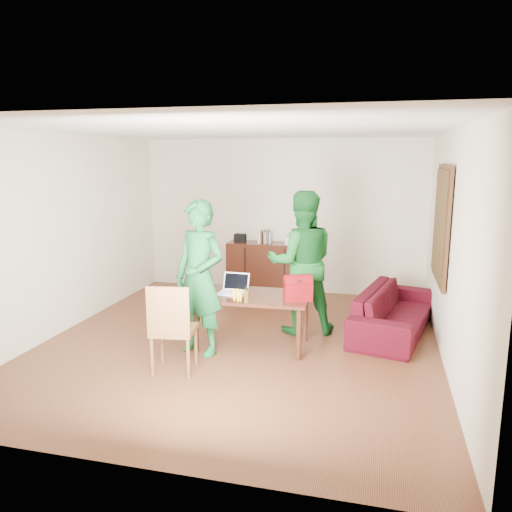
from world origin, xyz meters
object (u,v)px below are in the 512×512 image
(person_near, at_px, (200,278))
(bottle, at_px, (246,295))
(sofa, at_px, (394,311))
(laptop, at_px, (232,290))
(table, at_px, (252,301))
(red_bag, at_px, (298,290))
(chair, at_px, (174,346))
(person_far, at_px, (301,263))

(person_near, distance_m, bottle, 0.61)
(sofa, bearing_deg, laptop, 129.02)
(bottle, distance_m, sofa, 2.25)
(table, distance_m, red_bag, 0.64)
(table, height_order, person_near, person_near)
(chair, relative_size, person_near, 0.55)
(red_bag, relative_size, sofa, 0.16)
(sofa, bearing_deg, chair, 141.42)
(bottle, distance_m, red_bag, 0.63)
(person_near, xyz_separation_m, person_far, (1.08, 1.06, 0.03))
(laptop, bearing_deg, chair, -110.13)
(red_bag, bearing_deg, bottle, -174.79)
(laptop, relative_size, bottle, 1.94)
(table, height_order, person_far, person_far)
(table, bearing_deg, red_bag, -10.38)
(table, bearing_deg, person_near, -149.02)
(laptop, height_order, sofa, laptop)
(chair, bearing_deg, red_bag, 26.44)
(person_far, height_order, bottle, person_far)
(table, relative_size, person_far, 0.75)
(table, xyz_separation_m, chair, (-0.66, -0.96, -0.30))
(person_near, height_order, sofa, person_near)
(chair, xyz_separation_m, person_far, (1.17, 1.66, 0.67))
(person_near, relative_size, bottle, 10.27)
(table, relative_size, red_bag, 4.38)
(person_far, bearing_deg, chair, 38.49)
(chair, distance_m, red_bag, 1.61)
(bottle, height_order, red_bag, red_bag)
(person_far, xyz_separation_m, laptop, (-0.77, -0.71, -0.25))
(laptop, bearing_deg, person_near, -129.00)
(person_far, bearing_deg, table, 37.25)
(person_far, relative_size, bottle, 10.58)
(person_far, height_order, sofa, person_far)
(table, distance_m, person_near, 0.75)
(table, relative_size, person_near, 0.78)
(person_far, height_order, laptop, person_far)
(chair, xyz_separation_m, red_bag, (1.25, 0.87, 0.50))
(table, height_order, chair, chair)
(person_near, bearing_deg, laptop, 67.66)
(chair, distance_m, laptop, 1.11)
(person_far, relative_size, red_bag, 5.82)
(person_far, xyz_separation_m, red_bag, (0.08, -0.78, -0.17))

